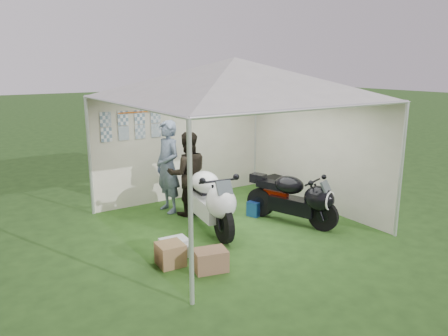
{
  "coord_description": "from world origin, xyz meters",
  "views": [
    {
      "loc": [
        -4.33,
        -6.28,
        2.89
      ],
      "look_at": [
        0.01,
        0.35,
        0.99
      ],
      "focal_mm": 35.0,
      "sensor_mm": 36.0,
      "label": 1
    }
  ],
  "objects_px": {
    "canopy_tent": "(234,83)",
    "motorcycle_black": "(296,197)",
    "crate_0": "(174,247)",
    "motorcycle_white": "(209,198)",
    "crate_3": "(210,260)",
    "equipment_box": "(273,187)",
    "crate_2": "(179,249)",
    "person_blue_jacket": "(168,167)",
    "crate_1": "(170,254)",
    "person_dark_jacket": "(188,174)",
    "paddock_stand": "(257,208)"
  },
  "relations": [
    {
      "from": "person_dark_jacket",
      "to": "crate_0",
      "type": "height_order",
      "value": "person_dark_jacket"
    },
    {
      "from": "paddock_stand",
      "to": "motorcycle_white",
      "type": "bearing_deg",
      "value": -172.24
    },
    {
      "from": "motorcycle_white",
      "to": "person_dark_jacket",
      "type": "bearing_deg",
      "value": 93.25
    },
    {
      "from": "paddock_stand",
      "to": "person_blue_jacket",
      "type": "relative_size",
      "value": 0.21
    },
    {
      "from": "canopy_tent",
      "to": "motorcycle_black",
      "type": "distance_m",
      "value": 2.36
    },
    {
      "from": "canopy_tent",
      "to": "crate_0",
      "type": "xyz_separation_m",
      "value": [
        -1.55,
        -0.67,
        -2.44
      ]
    },
    {
      "from": "crate_1",
      "to": "crate_3",
      "type": "relative_size",
      "value": 0.8
    },
    {
      "from": "paddock_stand",
      "to": "person_blue_jacket",
      "type": "bearing_deg",
      "value": 139.74
    },
    {
      "from": "motorcycle_white",
      "to": "crate_1",
      "type": "distance_m",
      "value": 1.56
    },
    {
      "from": "person_blue_jacket",
      "to": "crate_0",
      "type": "bearing_deg",
      "value": -28.24
    },
    {
      "from": "motorcycle_white",
      "to": "crate_2",
      "type": "relative_size",
      "value": 7.44
    },
    {
      "from": "equipment_box",
      "to": "crate_0",
      "type": "bearing_deg",
      "value": -154.13
    },
    {
      "from": "person_dark_jacket",
      "to": "crate_3",
      "type": "relative_size",
      "value": 3.52
    },
    {
      "from": "person_dark_jacket",
      "to": "crate_1",
      "type": "bearing_deg",
      "value": 73.11
    },
    {
      "from": "person_blue_jacket",
      "to": "motorcycle_white",
      "type": "bearing_deg",
      "value": 2.2
    },
    {
      "from": "crate_2",
      "to": "crate_3",
      "type": "distance_m",
      "value": 0.69
    },
    {
      "from": "person_dark_jacket",
      "to": "crate_1",
      "type": "xyz_separation_m",
      "value": [
        -1.3,
        -1.82,
        -0.65
      ]
    },
    {
      "from": "motorcycle_black",
      "to": "crate_0",
      "type": "bearing_deg",
      "value": 161.0
    },
    {
      "from": "motorcycle_black",
      "to": "crate_3",
      "type": "xyz_separation_m",
      "value": [
        -2.29,
        -0.73,
        -0.36
      ]
    },
    {
      "from": "canopy_tent",
      "to": "person_dark_jacket",
      "type": "bearing_deg",
      "value": 115.99
    },
    {
      "from": "equipment_box",
      "to": "crate_0",
      "type": "distance_m",
      "value": 3.61
    },
    {
      "from": "motorcycle_white",
      "to": "crate_3",
      "type": "distance_m",
      "value": 1.64
    },
    {
      "from": "motorcycle_black",
      "to": "crate_0",
      "type": "height_order",
      "value": "motorcycle_black"
    },
    {
      "from": "equipment_box",
      "to": "crate_1",
      "type": "relative_size",
      "value": 1.22
    },
    {
      "from": "motorcycle_black",
      "to": "person_blue_jacket",
      "type": "xyz_separation_m",
      "value": [
        -1.62,
        1.94,
        0.41
      ]
    },
    {
      "from": "crate_3",
      "to": "motorcycle_white",
      "type": "bearing_deg",
      "value": 59.41
    },
    {
      "from": "person_dark_jacket",
      "to": "crate_2",
      "type": "height_order",
      "value": "person_dark_jacket"
    },
    {
      "from": "crate_3",
      "to": "canopy_tent",
      "type": "bearing_deg",
      "value": 45.95
    },
    {
      "from": "crate_2",
      "to": "crate_3",
      "type": "bearing_deg",
      "value": -77.57
    },
    {
      "from": "person_blue_jacket",
      "to": "equipment_box",
      "type": "height_order",
      "value": "person_blue_jacket"
    },
    {
      "from": "person_dark_jacket",
      "to": "equipment_box",
      "type": "relative_size",
      "value": 3.59
    },
    {
      "from": "crate_1",
      "to": "crate_2",
      "type": "bearing_deg",
      "value": 38.45
    },
    {
      "from": "canopy_tent",
      "to": "person_dark_jacket",
      "type": "xyz_separation_m",
      "value": [
        -0.44,
        0.9,
        -1.76
      ]
    },
    {
      "from": "equipment_box",
      "to": "crate_3",
      "type": "xyz_separation_m",
      "value": [
        -3.04,
        -2.29,
        -0.07
      ]
    },
    {
      "from": "crate_2",
      "to": "paddock_stand",
      "type": "bearing_deg",
      "value": 21.68
    },
    {
      "from": "motorcycle_white",
      "to": "person_blue_jacket",
      "type": "height_order",
      "value": "person_blue_jacket"
    },
    {
      "from": "person_blue_jacket",
      "to": "crate_1",
      "type": "distance_m",
      "value": 2.55
    },
    {
      "from": "canopy_tent",
      "to": "person_blue_jacket",
      "type": "relative_size",
      "value": 3.08
    },
    {
      "from": "motorcycle_white",
      "to": "equipment_box",
      "type": "bearing_deg",
      "value": 31.35
    },
    {
      "from": "motorcycle_black",
      "to": "crate_2",
      "type": "distance_m",
      "value": 2.47
    },
    {
      "from": "canopy_tent",
      "to": "motorcycle_white",
      "type": "bearing_deg",
      "value": -178.06
    },
    {
      "from": "canopy_tent",
      "to": "crate_1",
      "type": "relative_size",
      "value": 15.19
    },
    {
      "from": "motorcycle_white",
      "to": "paddock_stand",
      "type": "xyz_separation_m",
      "value": [
        1.2,
        0.16,
        -0.45
      ]
    },
    {
      "from": "canopy_tent",
      "to": "motorcycle_white",
      "type": "distance_m",
      "value": 2.05
    },
    {
      "from": "crate_0",
      "to": "canopy_tent",
      "type": "bearing_deg",
      "value": 23.3
    },
    {
      "from": "motorcycle_black",
      "to": "person_blue_jacket",
      "type": "height_order",
      "value": "person_blue_jacket"
    },
    {
      "from": "motorcycle_black",
      "to": "person_blue_jacket",
      "type": "bearing_deg",
      "value": 110.68
    },
    {
      "from": "person_blue_jacket",
      "to": "crate_1",
      "type": "height_order",
      "value": "person_blue_jacket"
    },
    {
      "from": "equipment_box",
      "to": "crate_2",
      "type": "height_order",
      "value": "equipment_box"
    },
    {
      "from": "person_dark_jacket",
      "to": "crate_2",
      "type": "bearing_deg",
      "value": 75.77
    }
  ]
}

